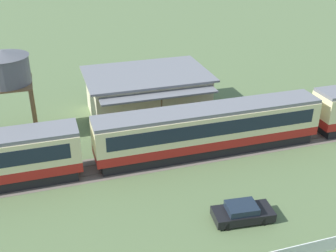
% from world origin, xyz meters
% --- Properties ---
extents(ground_plane, '(600.00, 600.00, 0.00)m').
position_xyz_m(ground_plane, '(0.00, 0.00, 0.00)').
color(ground_plane, '#566B42').
extents(passenger_train, '(61.39, 2.99, 4.20)m').
position_xyz_m(passenger_train, '(3.93, -0.83, 2.33)').
color(passenger_train, '#AD1E19').
rests_on(passenger_train, ground_plane).
extents(railway_track, '(134.02, 3.60, 0.04)m').
position_xyz_m(railway_track, '(3.29, -0.83, 0.01)').
color(railway_track, '#665B51').
rests_on(railway_track, ground_plane).
extents(station_building, '(12.25, 9.60, 4.44)m').
position_xyz_m(station_building, '(0.62, 8.40, 2.25)').
color(station_building, beige).
rests_on(station_building, ground_plane).
extents(water_tower, '(4.44, 4.44, 8.18)m').
position_xyz_m(water_tower, '(-12.34, 7.27, 6.54)').
color(water_tower, brown).
rests_on(water_tower, ground_plane).
extents(parked_car_black, '(4.21, 2.22, 1.24)m').
position_xyz_m(parked_car_black, '(2.38, -10.03, 0.59)').
color(parked_car_black, black).
rests_on(parked_car_black, ground_plane).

